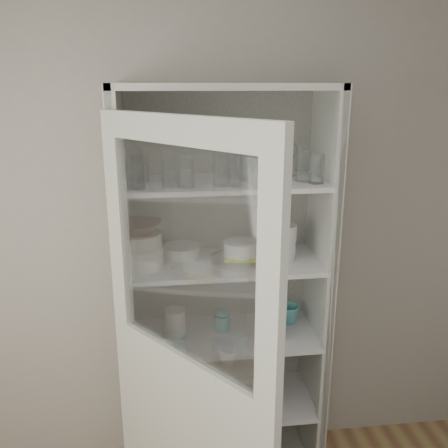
% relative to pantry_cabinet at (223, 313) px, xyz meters
% --- Properties ---
extents(wall_back, '(3.60, 0.02, 2.60)m').
position_rel_pantry_cabinet_xyz_m(wall_back, '(-0.20, 0.16, 0.36)').
color(wall_back, '#B8AF9E').
rests_on(wall_back, ground).
extents(pantry_cabinet, '(1.00, 0.45, 2.10)m').
position_rel_pantry_cabinet_xyz_m(pantry_cabinet, '(0.00, 0.00, 0.00)').
color(pantry_cabinet, beige).
rests_on(pantry_cabinet, floor).
extents(cupboard_door, '(0.60, 0.73, 2.00)m').
position_rel_pantry_cabinet_xyz_m(cupboard_door, '(-0.22, -0.64, -0.07)').
color(cupboard_door, beige).
rests_on(cupboard_door, floor).
extents(tumbler_0, '(0.09, 0.09, 0.15)m').
position_rel_pantry_cabinet_xyz_m(tumbler_0, '(-0.41, -0.19, 0.79)').
color(tumbler_0, silver).
rests_on(tumbler_0, shelf_glass).
extents(tumbler_1, '(0.09, 0.09, 0.14)m').
position_rel_pantry_cabinet_xyz_m(tumbler_1, '(-0.39, -0.21, 0.79)').
color(tumbler_1, silver).
rests_on(tumbler_1, shelf_glass).
extents(tumbler_2, '(0.08, 0.08, 0.14)m').
position_rel_pantry_cabinet_xyz_m(tumbler_2, '(-0.18, -0.19, 0.79)').
color(tumbler_2, silver).
rests_on(tumbler_2, shelf_glass).
extents(tumbler_3, '(0.08, 0.08, 0.15)m').
position_rel_pantry_cabinet_xyz_m(tumbler_3, '(-0.03, -0.17, 0.80)').
color(tumbler_3, silver).
rests_on(tumbler_3, shelf_glass).
extents(tumbler_4, '(0.08, 0.08, 0.12)m').
position_rel_pantry_cabinet_xyz_m(tumbler_4, '(0.03, -0.20, 0.78)').
color(tumbler_4, silver).
rests_on(tumbler_4, shelf_glass).
extents(tumbler_5, '(0.08, 0.08, 0.13)m').
position_rel_pantry_cabinet_xyz_m(tumbler_5, '(0.14, -0.21, 0.79)').
color(tumbler_5, silver).
rests_on(tumbler_5, shelf_glass).
extents(tumbler_6, '(0.09, 0.09, 0.13)m').
position_rel_pantry_cabinet_xyz_m(tumbler_6, '(0.41, -0.18, 0.79)').
color(tumbler_6, silver).
rests_on(tumbler_6, shelf_glass).
extents(tumbler_7, '(0.07, 0.07, 0.13)m').
position_rel_pantry_cabinet_xyz_m(tumbler_7, '(-0.38, -0.09, 0.79)').
color(tumbler_7, silver).
rests_on(tumbler_7, shelf_glass).
extents(tumbler_8, '(0.09, 0.09, 0.16)m').
position_rel_pantry_cabinet_xyz_m(tumbler_8, '(-0.41, -0.06, 0.80)').
color(tumbler_8, silver).
rests_on(tumbler_8, shelf_glass).
extents(tumbler_9, '(0.10, 0.10, 0.15)m').
position_rel_pantry_cabinet_xyz_m(tumbler_9, '(-0.26, -0.07, 0.80)').
color(tumbler_9, silver).
rests_on(tumbler_9, shelf_glass).
extents(tumbler_10, '(0.09, 0.09, 0.14)m').
position_rel_pantry_cabinet_xyz_m(tumbler_10, '(0.11, -0.04, 0.79)').
color(tumbler_10, silver).
rests_on(tumbler_10, shelf_glass).
extents(tumbler_11, '(0.06, 0.06, 0.13)m').
position_rel_pantry_cabinet_xyz_m(tumbler_11, '(0.09, -0.04, 0.78)').
color(tumbler_11, silver).
rests_on(tumbler_11, shelf_glass).
extents(goblet_0, '(0.07, 0.07, 0.17)m').
position_rel_pantry_cabinet_xyz_m(goblet_0, '(-0.41, 0.04, 0.80)').
color(goblet_0, silver).
rests_on(goblet_0, shelf_glass).
extents(goblet_1, '(0.08, 0.08, 0.19)m').
position_rel_pantry_cabinet_xyz_m(goblet_1, '(0.01, 0.01, 0.81)').
color(goblet_1, silver).
rests_on(goblet_1, shelf_glass).
extents(goblet_2, '(0.08, 0.08, 0.18)m').
position_rel_pantry_cabinet_xyz_m(goblet_2, '(0.08, 0.03, 0.81)').
color(goblet_2, silver).
rests_on(goblet_2, shelf_glass).
extents(goblet_3, '(0.08, 0.08, 0.19)m').
position_rel_pantry_cabinet_xyz_m(goblet_3, '(0.33, 0.01, 0.81)').
color(goblet_3, silver).
rests_on(goblet_3, shelf_glass).
extents(plate_stack_front, '(0.23, 0.23, 0.10)m').
position_rel_pantry_cabinet_xyz_m(plate_stack_front, '(-0.41, -0.09, 0.37)').
color(plate_stack_front, white).
rests_on(plate_stack_front, shelf_plates).
extents(plate_stack_back, '(0.19, 0.19, 0.06)m').
position_rel_pantry_cabinet_xyz_m(plate_stack_back, '(-0.21, 0.02, 0.35)').
color(plate_stack_back, white).
rests_on(plate_stack_back, shelf_plates).
extents(cream_bowl, '(0.29, 0.29, 0.07)m').
position_rel_pantry_cabinet_xyz_m(cream_bowl, '(-0.41, -0.09, 0.45)').
color(cream_bowl, beige).
rests_on(cream_bowl, plate_stack_front).
extents(terracotta_bowl, '(0.26, 0.26, 0.05)m').
position_rel_pantry_cabinet_xyz_m(terracotta_bowl, '(-0.41, -0.09, 0.51)').
color(terracotta_bowl, '#57321E').
rests_on(terracotta_bowl, cream_bowl).
extents(glass_platter, '(0.36, 0.36, 0.02)m').
position_rel_pantry_cabinet_xyz_m(glass_platter, '(0.08, -0.07, 0.33)').
color(glass_platter, silver).
rests_on(glass_platter, shelf_plates).
extents(yellow_trivet, '(0.17, 0.17, 0.01)m').
position_rel_pantry_cabinet_xyz_m(yellow_trivet, '(0.08, -0.07, 0.34)').
color(yellow_trivet, yellow).
rests_on(yellow_trivet, glass_platter).
extents(white_ramekin, '(0.21, 0.21, 0.07)m').
position_rel_pantry_cabinet_xyz_m(white_ramekin, '(0.08, -0.07, 0.38)').
color(white_ramekin, white).
rests_on(white_ramekin, yellow_trivet).
extents(grey_bowl_stack, '(0.14, 0.14, 0.18)m').
position_rel_pantry_cabinet_xyz_m(grey_bowl_stack, '(0.28, -0.08, 0.41)').
color(grey_bowl_stack, silver).
rests_on(grey_bowl_stack, shelf_plates).
extents(mug_blue, '(0.13, 0.13, 0.10)m').
position_rel_pantry_cabinet_xyz_m(mug_blue, '(0.24, -0.11, -0.03)').
color(mug_blue, navy).
rests_on(mug_blue, shelf_mugs).
extents(mug_teal, '(0.13, 0.13, 0.10)m').
position_rel_pantry_cabinet_xyz_m(mug_teal, '(0.36, 0.00, -0.03)').
color(mug_teal, teal).
rests_on(mug_teal, shelf_mugs).
extents(mug_white, '(0.11, 0.11, 0.08)m').
position_rel_pantry_cabinet_xyz_m(mug_white, '(0.23, -0.17, -0.04)').
color(mug_white, white).
rests_on(mug_white, shelf_mugs).
extents(teal_jar, '(0.08, 0.08, 0.10)m').
position_rel_pantry_cabinet_xyz_m(teal_jar, '(-0.00, -0.03, -0.03)').
color(teal_jar, teal).
rests_on(teal_jar, shelf_mugs).
extents(measuring_cups, '(0.11, 0.11, 0.04)m').
position_rel_pantry_cabinet_xyz_m(measuring_cups, '(-0.27, -0.13, -0.06)').
color(measuring_cups, silver).
rests_on(measuring_cups, shelf_mugs).
extents(white_canister, '(0.11, 0.11, 0.12)m').
position_rel_pantry_cabinet_xyz_m(white_canister, '(-0.25, -0.02, -0.02)').
color(white_canister, white).
rests_on(white_canister, shelf_mugs).
extents(cream_dish, '(0.24, 0.24, 0.07)m').
position_rel_pantry_cabinet_xyz_m(cream_dish, '(-0.09, -0.09, -0.45)').
color(cream_dish, beige).
rests_on(cream_dish, shelf_bot).
extents(tin_box, '(0.23, 0.19, 0.06)m').
position_rel_pantry_cabinet_xyz_m(tin_box, '(0.09, -0.09, -0.45)').
color(tin_box, '#B0AFB7').
rests_on(tin_box, shelf_bot).
extents(tumbler_12, '(0.08, 0.08, 0.16)m').
position_rel_pantry_cabinet_xyz_m(tumbler_12, '(-0.25, -0.17, 0.80)').
color(tumbler_12, silver).
rests_on(tumbler_12, shelf_glass).
extents(tumbler_13, '(0.07, 0.07, 0.14)m').
position_rel_pantry_cabinet_xyz_m(tumbler_13, '(0.36, -0.12, 0.79)').
color(tumbler_13, silver).
rests_on(tumbler_13, shelf_glass).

